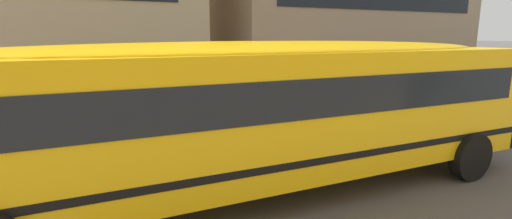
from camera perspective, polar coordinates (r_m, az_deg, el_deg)
ground_plane at (r=9.76m, az=2.06°, el=-7.52°), size 400.00×400.00×0.00m
sidewalk_far at (r=16.23m, az=-9.82°, el=0.00°), size 120.00×3.00×0.01m
lane_centreline at (r=9.76m, az=2.06°, el=-7.50°), size 110.00×0.16×0.01m
school_bus at (r=7.18m, az=-0.71°, el=0.55°), size 13.70×3.39×3.05m
parked_car_black_under_tree at (r=21.67m, az=27.91°, el=3.93°), size 3.93×1.94×1.64m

